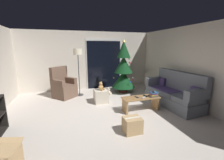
{
  "coord_description": "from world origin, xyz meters",
  "views": [
    {
      "loc": [
        -0.9,
        -3.58,
        1.83
      ],
      "look_at": [
        0.4,
        0.7,
        0.85
      ],
      "focal_mm": 24.01,
      "sensor_mm": 36.0,
      "label": 1
    }
  ],
  "objects_px": {
    "cell_phone": "(153,92)",
    "armchair": "(63,87)",
    "remote_graphite": "(137,97)",
    "cardboard_box_taped_mid_floor": "(132,125)",
    "floor_lamp": "(78,56)",
    "couch": "(174,93)",
    "coffee_table": "(141,102)",
    "cardboard_box_open_near_shelf": "(3,160)",
    "teddy_bear_cream_by_tree": "(109,92)",
    "ottoman": "(101,96)",
    "remote_black": "(145,96)",
    "remote_silver": "(144,98)",
    "teddy_bear_honey": "(101,87)",
    "christmas_tree": "(123,70)",
    "book_stack": "(153,94)"
  },
  "relations": [
    {
      "from": "cell_phone",
      "to": "armchair",
      "type": "height_order",
      "value": "armchair"
    },
    {
      "from": "remote_graphite",
      "to": "cardboard_box_taped_mid_floor",
      "type": "xyz_separation_m",
      "value": [
        -0.59,
        -1.0,
        -0.25
      ]
    },
    {
      "from": "armchair",
      "to": "floor_lamp",
      "type": "relative_size",
      "value": 0.63
    },
    {
      "from": "couch",
      "to": "coffee_table",
      "type": "xyz_separation_m",
      "value": [
        -1.21,
        -0.07,
        -0.13
      ]
    },
    {
      "from": "cell_phone",
      "to": "armchair",
      "type": "relative_size",
      "value": 0.13
    },
    {
      "from": "coffee_table",
      "to": "cardboard_box_open_near_shelf",
      "type": "distance_m",
      "value": 3.33
    },
    {
      "from": "remote_graphite",
      "to": "armchair",
      "type": "xyz_separation_m",
      "value": [
        -2.05,
        1.93,
        -0.02
      ]
    },
    {
      "from": "teddy_bear_cream_by_tree",
      "to": "cardboard_box_open_near_shelf",
      "type": "height_order",
      "value": "cardboard_box_open_near_shelf"
    },
    {
      "from": "ottoman",
      "to": "teddy_bear_cream_by_tree",
      "type": "height_order",
      "value": "ottoman"
    },
    {
      "from": "armchair",
      "to": "teddy_bear_cream_by_tree",
      "type": "relative_size",
      "value": 3.96
    },
    {
      "from": "remote_black",
      "to": "cardboard_box_taped_mid_floor",
      "type": "xyz_separation_m",
      "value": [
        -0.89,
        -1.04,
        -0.25
      ]
    },
    {
      "from": "teddy_bear_cream_by_tree",
      "to": "cell_phone",
      "type": "bearing_deg",
      "value": -64.11
    },
    {
      "from": "armchair",
      "to": "teddy_bear_cream_by_tree",
      "type": "distance_m",
      "value": 1.72
    },
    {
      "from": "cardboard_box_open_near_shelf",
      "to": "armchair",
      "type": "bearing_deg",
      "value": 75.88
    },
    {
      "from": "ottoman",
      "to": "remote_silver",
      "type": "bearing_deg",
      "value": -46.99
    },
    {
      "from": "ottoman",
      "to": "coffee_table",
      "type": "bearing_deg",
      "value": -45.97
    },
    {
      "from": "coffee_table",
      "to": "cardboard_box_taped_mid_floor",
      "type": "bearing_deg",
      "value": -125.64
    },
    {
      "from": "remote_silver",
      "to": "cardboard_box_open_near_shelf",
      "type": "distance_m",
      "value": 3.34
    },
    {
      "from": "remote_black",
      "to": "cardboard_box_open_near_shelf",
      "type": "bearing_deg",
      "value": -163.98
    },
    {
      "from": "remote_silver",
      "to": "cardboard_box_open_near_shelf",
      "type": "bearing_deg",
      "value": -105.11
    },
    {
      "from": "remote_black",
      "to": "floor_lamp",
      "type": "bearing_deg",
      "value": 123.79
    },
    {
      "from": "armchair",
      "to": "floor_lamp",
      "type": "height_order",
      "value": "floor_lamp"
    },
    {
      "from": "teddy_bear_cream_by_tree",
      "to": "couch",
      "type": "bearing_deg",
      "value": -43.79
    },
    {
      "from": "remote_silver",
      "to": "remote_graphite",
      "type": "height_order",
      "value": "same"
    },
    {
      "from": "remote_black",
      "to": "cardboard_box_taped_mid_floor",
      "type": "height_order",
      "value": "remote_black"
    },
    {
      "from": "teddy_bear_honey",
      "to": "christmas_tree",
      "type": "bearing_deg",
      "value": 37.83
    },
    {
      "from": "coffee_table",
      "to": "cell_phone",
      "type": "relative_size",
      "value": 7.64
    },
    {
      "from": "teddy_bear_honey",
      "to": "ottoman",
      "type": "bearing_deg",
      "value": 134.03
    },
    {
      "from": "remote_silver",
      "to": "teddy_bear_cream_by_tree",
      "type": "distance_m",
      "value": 1.9
    },
    {
      "from": "couch",
      "to": "coffee_table",
      "type": "distance_m",
      "value": 1.22
    },
    {
      "from": "remote_silver",
      "to": "book_stack",
      "type": "xyz_separation_m",
      "value": [
        0.33,
        0.03,
        0.05
      ]
    },
    {
      "from": "coffee_table",
      "to": "remote_silver",
      "type": "bearing_deg",
      "value": -60.89
    },
    {
      "from": "remote_black",
      "to": "armchair",
      "type": "height_order",
      "value": "armchair"
    },
    {
      "from": "book_stack",
      "to": "christmas_tree",
      "type": "relative_size",
      "value": 0.13
    },
    {
      "from": "coffee_table",
      "to": "book_stack",
      "type": "relative_size",
      "value": 4.03
    },
    {
      "from": "ottoman",
      "to": "cardboard_box_taped_mid_floor",
      "type": "distance_m",
      "value": 2.02
    },
    {
      "from": "remote_silver",
      "to": "teddy_bear_honey",
      "type": "height_order",
      "value": "teddy_bear_honey"
    },
    {
      "from": "remote_black",
      "to": "christmas_tree",
      "type": "xyz_separation_m",
      "value": [
        0.01,
        1.83,
        0.52
      ]
    },
    {
      "from": "floor_lamp",
      "to": "book_stack",
      "type": "bearing_deg",
      "value": -46.06
    },
    {
      "from": "coffee_table",
      "to": "teddy_bear_cream_by_tree",
      "type": "relative_size",
      "value": 3.86
    },
    {
      "from": "ottoman",
      "to": "couch",
      "type": "bearing_deg",
      "value": -23.1
    },
    {
      "from": "floor_lamp",
      "to": "cardboard_box_taped_mid_floor",
      "type": "relative_size",
      "value": 4.67
    },
    {
      "from": "book_stack",
      "to": "cell_phone",
      "type": "bearing_deg",
      "value": -154.46
    },
    {
      "from": "book_stack",
      "to": "cardboard_box_taped_mid_floor",
      "type": "distance_m",
      "value": 1.48
    },
    {
      "from": "coffee_table",
      "to": "christmas_tree",
      "type": "bearing_deg",
      "value": 84.63
    },
    {
      "from": "remote_silver",
      "to": "floor_lamp",
      "type": "height_order",
      "value": "floor_lamp"
    },
    {
      "from": "couch",
      "to": "cardboard_box_open_near_shelf",
      "type": "bearing_deg",
      "value": -160.78
    },
    {
      "from": "couch",
      "to": "remote_silver",
      "type": "bearing_deg",
      "value": -172.07
    },
    {
      "from": "christmas_tree",
      "to": "coffee_table",
      "type": "bearing_deg",
      "value": -95.37
    },
    {
      "from": "remote_black",
      "to": "ottoman",
      "type": "distance_m",
      "value": 1.5
    }
  ]
}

